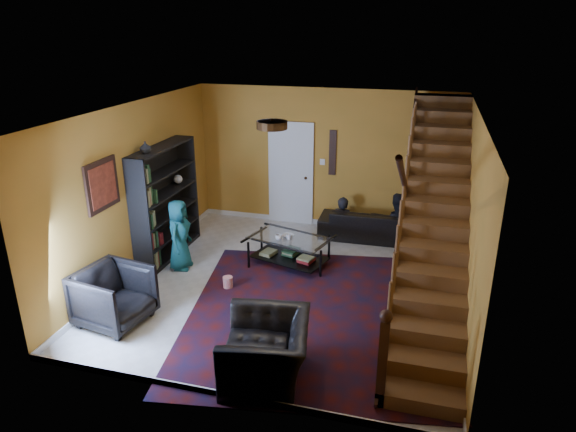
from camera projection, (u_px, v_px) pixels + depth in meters
name	position (u px, v px, depth m)	size (l,w,h in m)	color
floor	(289.00, 286.00, 8.25)	(5.50, 5.50, 0.00)	beige
room	(240.00, 242.00, 9.76)	(5.50, 5.50, 5.50)	orange
staircase	(434.00, 217.00, 7.22)	(0.95, 5.02, 3.18)	brown
bookshelf	(166.00, 204.00, 9.05)	(0.35, 1.80, 2.00)	black
door	(291.00, 175.00, 10.51)	(0.82, 0.05, 2.05)	silver
framed_picture	(102.00, 185.00, 7.46)	(0.04, 0.74, 0.74)	maroon
wall_hanging	(333.00, 153.00, 10.12)	(0.14, 0.03, 0.90)	black
ceiling_fixture	(272.00, 125.00, 6.55)	(0.40, 0.40, 0.10)	#3F2814
rug	(314.00, 314.00, 7.42)	(3.57, 4.07, 0.02)	#440E0C
sofa	(370.00, 224.00, 9.97)	(1.97, 0.77, 0.57)	black
armchair_left	(114.00, 297.00, 7.11)	(0.87, 0.90, 0.82)	black
armchair_right	(266.00, 351.00, 6.01)	(1.13, 0.99, 0.74)	black
person_adult_a	(342.00, 226.00, 10.20)	(0.45, 0.29, 1.23)	black
person_adult_b	(396.00, 228.00, 9.90)	(0.68, 0.53, 1.40)	black
person_child	(179.00, 235.00, 8.64)	(0.60, 0.39, 1.23)	#17595B
coffee_table	(290.00, 249.00, 8.88)	(1.48, 1.11, 0.50)	black
cup_a	(279.00, 237.00, 8.70)	(0.12, 0.12, 0.09)	#999999
cup_b	(289.00, 237.00, 8.71)	(0.11, 0.11, 0.10)	#999999
bowl	(288.00, 236.00, 8.82)	(0.20, 0.20, 0.05)	#999999
vase	(145.00, 147.00, 8.19)	(0.18, 0.18, 0.19)	#999999
popcorn_bucket	(228.00, 282.00, 8.13)	(0.16, 0.16, 0.18)	red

